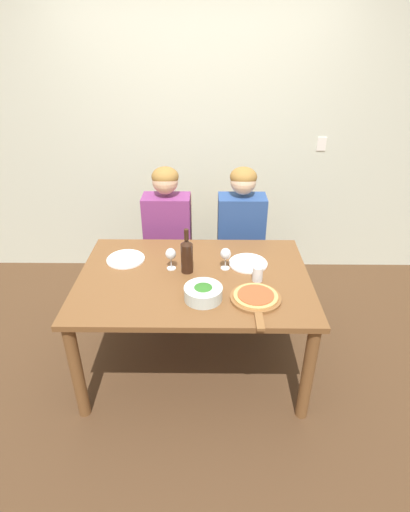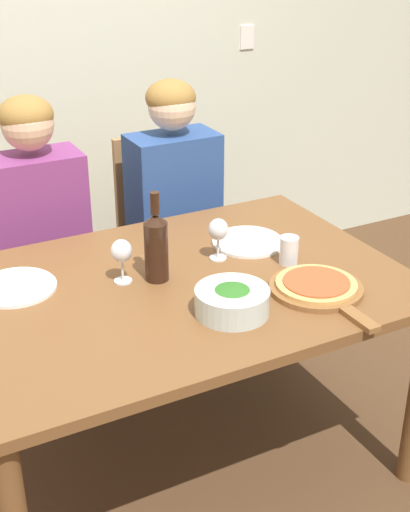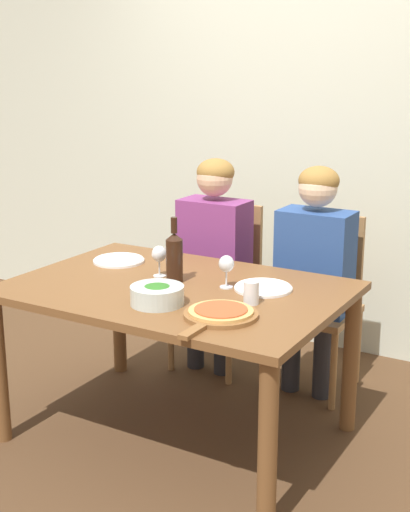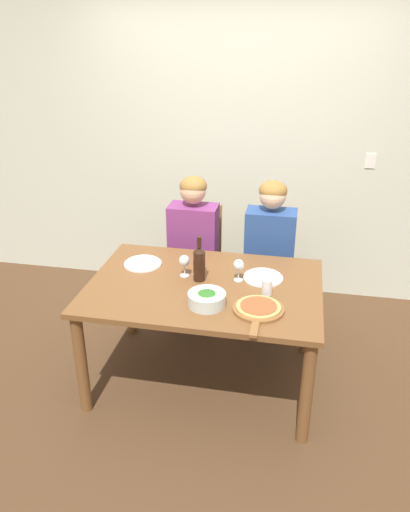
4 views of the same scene
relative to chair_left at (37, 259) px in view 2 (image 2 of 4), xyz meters
The scene contains 15 objects.
ground_plane 1.04m from the chair_left, 74.48° to the right, with size 40.00×40.00×0.00m, color #4C331E.
back_wall 1.05m from the chair_left, 66.87° to the left, with size 10.00×0.06×2.70m.
dining_table 0.92m from the chair_left, 74.48° to the right, with size 1.49×1.04×0.74m.
chair_left is the anchor object (origin of this frame).
chair_right 0.60m from the chair_left, ahead, with size 0.42×0.42×0.94m.
person_woman 0.26m from the chair_left, 90.00° to the right, with size 0.47×0.51×1.22m.
person_man 0.66m from the chair_left, 10.62° to the right, with size 0.47×0.51×1.22m.
wine_bottle 0.92m from the chair_left, 76.41° to the right, with size 0.08×0.08×0.31m.
broccoli_bowl 1.21m from the chair_left, 74.72° to the right, with size 0.23×0.23×0.09m.
dinner_plate_left 0.76m from the chair_left, 109.05° to the right, with size 0.26×0.26×0.02m.
dinner_plate_right 0.98m from the chair_left, 50.01° to the right, with size 0.26×0.26×0.02m.
pizza_on_board 1.32m from the chair_left, 61.62° to the right, with size 0.30×0.44×0.04m.
wine_glass_left 0.87m from the chair_left, 83.38° to the right, with size 0.07×0.07×0.15m.
wine_glass_right 0.97m from the chair_left, 60.10° to the right, with size 0.07×0.07×0.15m.
water_tumbler 1.17m from the chair_left, 55.05° to the right, with size 0.07×0.07×0.10m.
Camera 2 is at (-0.88, -1.87, 1.84)m, focal length 50.00 mm.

